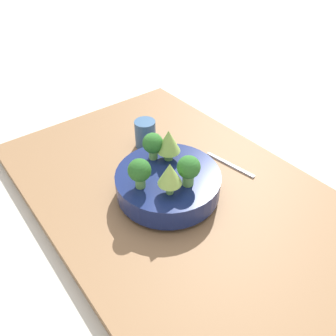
% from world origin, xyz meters
% --- Properties ---
extents(ground_plane, '(6.00, 6.00, 0.00)m').
position_xyz_m(ground_plane, '(0.00, 0.00, 0.00)').
color(ground_plane, beige).
extents(table, '(1.10, 0.69, 0.03)m').
position_xyz_m(table, '(0.00, 0.00, 0.02)').
color(table, olive).
rests_on(table, ground_plane).
extents(bowl, '(0.28, 0.28, 0.07)m').
position_xyz_m(bowl, '(0.02, 0.03, 0.08)').
color(bowl, navy).
rests_on(bowl, table).
extents(broccoli_floret_left, '(0.06, 0.06, 0.08)m').
position_xyz_m(broccoli_floret_left, '(-0.04, 0.02, 0.16)').
color(broccoli_floret_left, '#6BA34C').
rests_on(broccoli_floret_left, bowl).
extents(broccoli_floret_right, '(0.06, 0.06, 0.08)m').
position_xyz_m(broccoli_floret_right, '(0.10, 0.02, 0.15)').
color(broccoli_floret_right, '#7AB256').
rests_on(broccoli_floret_right, bowl).
extents(romanesco_piece_far, '(0.06, 0.06, 0.09)m').
position_xyz_m(romanesco_piece_far, '(-0.04, 0.07, 0.17)').
color(romanesco_piece_far, '#609347').
rests_on(romanesco_piece_far, bowl).
extents(broccoli_floret_back, '(0.06, 0.06, 0.08)m').
position_xyz_m(broccoli_floret_back, '(0.02, 0.11, 0.16)').
color(broccoli_floret_back, '#609347').
rests_on(broccoli_floret_back, bowl).
extents(romanesco_piece_near, '(0.06, 0.06, 0.09)m').
position_xyz_m(romanesco_piece_near, '(0.07, -0.01, 0.16)').
color(romanesco_piece_near, '#609347').
rests_on(romanesco_piece_near, bowl).
extents(cup, '(0.07, 0.07, 0.09)m').
position_xyz_m(cup, '(0.24, -0.05, 0.08)').
color(cup, '#33567F').
rests_on(cup, table).
extents(fork, '(0.17, 0.04, 0.01)m').
position_xyz_m(fork, '(0.00, -0.19, 0.04)').
color(fork, '#B2B2B7').
rests_on(fork, table).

